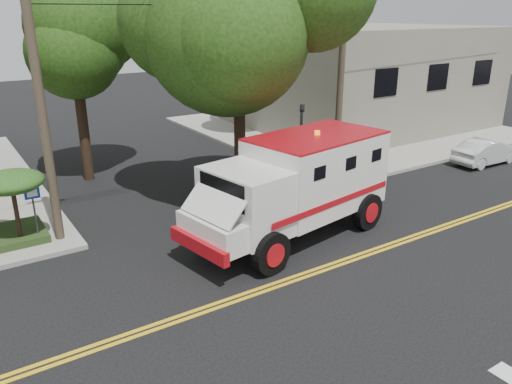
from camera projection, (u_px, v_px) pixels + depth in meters
ground at (314, 272)px, 14.24m from camera, size 100.00×100.00×0.00m
sidewalk_ne at (344, 127)px, 31.77m from camera, size 17.00×17.00×0.15m
building_right at (359, 75)px, 31.89m from camera, size 14.00×12.00×6.00m
utility_pole_left at (40, 103)px, 14.54m from camera, size 0.28×0.28×9.00m
utility_pole_right at (341, 75)px, 20.82m from camera, size 0.28×0.28×9.00m
tree_main at (253, 5)px, 17.66m from camera, size 6.08×5.70×9.85m
tree_left at (83, 45)px, 20.18m from camera, size 4.48×4.20×7.70m
tree_right at (264, 28)px, 29.11m from camera, size 4.80×4.50×8.20m
traffic_signal at (301, 139)px, 19.84m from camera, size 0.15×0.18×3.60m
accessibility_sign at (34, 205)px, 15.44m from camera, size 0.45×0.10×2.02m
armored_truck at (296, 182)px, 15.95m from camera, size 7.51×3.86×3.27m
parked_sedan at (486, 152)px, 24.12m from camera, size 3.75×1.42×1.22m
pedestrian_a at (375, 153)px, 22.29m from camera, size 0.78×0.69×1.80m
pedestrian_b at (360, 152)px, 23.02m from camera, size 0.93×0.91×1.51m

